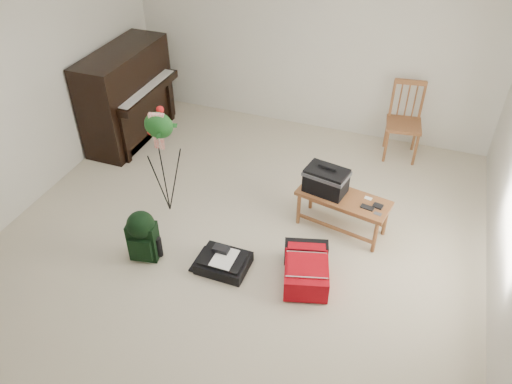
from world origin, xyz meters
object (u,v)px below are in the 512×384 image
at_px(dining_chair, 404,122).
at_px(green_backpack, 142,234).
at_px(piano, 128,97).
at_px(black_duffel, 224,262).
at_px(bench, 331,187).
at_px(red_suitcase, 307,266).
at_px(flower_stand, 164,164).

height_order(dining_chair, green_backpack, dining_chair).
xyz_separation_m(piano, black_duffel, (2.20, -1.92, -0.52)).
height_order(piano, black_duffel, piano).
bearing_deg(piano, black_duffel, -41.17).
bearing_deg(bench, black_duffel, -118.89).
relative_size(red_suitcase, flower_stand, 0.56).
bearing_deg(black_duffel, green_backpack, -169.77).
relative_size(black_duffel, green_backpack, 0.87).
height_order(piano, red_suitcase, piano).
bearing_deg(dining_chair, piano, -174.84).
bearing_deg(green_backpack, flower_stand, 88.81).
distance_m(piano, dining_chair, 3.66).
distance_m(piano, green_backpack, 2.49).
distance_m(red_suitcase, flower_stand, 1.89).
xyz_separation_m(piano, green_backpack, (1.38, -2.06, -0.28)).
distance_m(piano, flower_stand, 1.79).
bearing_deg(black_duffel, piano, 139.45).
xyz_separation_m(dining_chair, black_duffel, (-1.37, -2.73, -0.41)).
height_order(dining_chair, red_suitcase, dining_chair).
xyz_separation_m(dining_chair, flower_stand, (-2.32, -2.09, 0.14)).
bearing_deg(flower_stand, red_suitcase, -28.20).
bearing_deg(red_suitcase, black_duffel, 175.84).
xyz_separation_m(bench, green_backpack, (-1.63, -1.12, -0.22)).
xyz_separation_m(red_suitcase, flower_stand, (-1.76, 0.47, 0.49)).
relative_size(piano, red_suitcase, 2.09).
distance_m(piano, bench, 3.16).
relative_size(bench, red_suitcase, 1.44).
distance_m(dining_chair, black_duffel, 3.08).
bearing_deg(dining_chair, green_backpack, -134.95).
bearing_deg(red_suitcase, piano, 134.15).
height_order(piano, dining_chair, piano).
relative_size(red_suitcase, green_backpack, 1.26).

